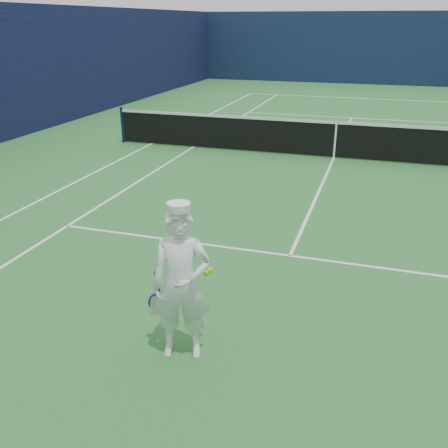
{
  "coord_description": "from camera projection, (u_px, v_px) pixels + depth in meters",
  "views": [
    {
      "loc": [
        1.17,
        -13.55,
        3.48
      ],
      "look_at": [
        -0.68,
        -7.73,
        0.99
      ],
      "focal_mm": 40.0,
      "sensor_mm": 36.0,
      "label": 1
    }
  ],
  "objects": [
    {
      "name": "windscreen_fence",
      "position": [
        340.0,
        83.0,
        12.84
      ],
      "size": [
        20.12,
        36.12,
        4.0
      ],
      "color": "#101B3B",
      "rests_on": "ground"
    },
    {
      "name": "tennis_player",
      "position": [
        181.0,
        284.0,
        5.32
      ],
      "size": [
        0.84,
        0.58,
        1.8
      ],
      "rotation": [
        0.0,
        0.0,
        0.29
      ],
      "color": "white",
      "rests_on": "ground"
    },
    {
      "name": "tennis_net",
      "position": [
        335.0,
        138.0,
        13.39
      ],
      "size": [
        12.88,
        0.09,
        1.07
      ],
      "color": "#141E4C",
      "rests_on": "ground"
    },
    {
      "name": "court_markings",
      "position": [
        334.0,
        158.0,
        13.6
      ],
      "size": [
        11.03,
        23.83,
        0.01
      ],
      "color": "white",
      "rests_on": "ground"
    },
    {
      "name": "ground",
      "position": [
        334.0,
        158.0,
        13.6
      ],
      "size": [
        80.0,
        80.0,
        0.0
      ],
      "primitive_type": "plane",
      "color": "#286B2E",
      "rests_on": "ground"
    }
  ]
}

